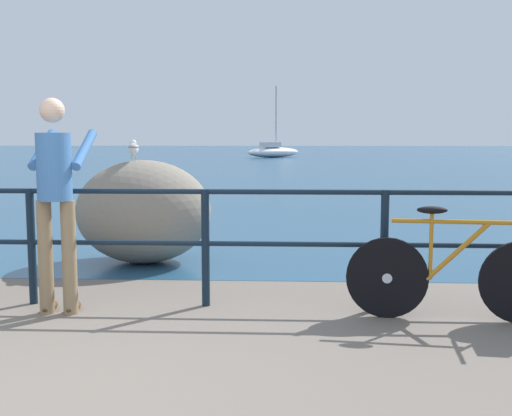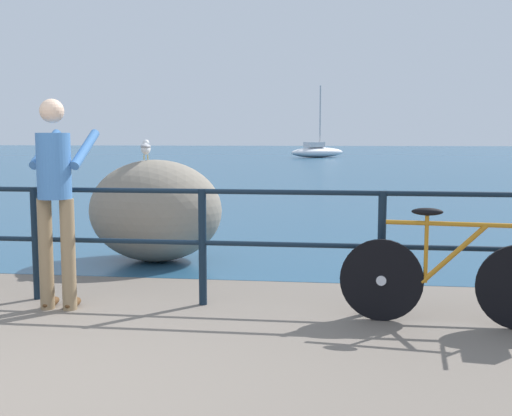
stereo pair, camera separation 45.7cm
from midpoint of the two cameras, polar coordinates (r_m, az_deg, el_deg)
The scene contains 8 objects.
ground_plane at distance 23.35m, azimuth 3.09°, elevation 2.78°, with size 120.00×120.00×0.10m, color #6B6056.
sea_surface at distance 51.32m, azimuth 5.37°, elevation 4.86°, with size 120.00×90.00×0.01m, color navy.
promenade_railing at distance 5.64m, azimuth -10.20°, elevation -2.05°, with size 7.74×0.07×1.02m.
bicycle at distance 5.21m, azimuth 21.25°, elevation -5.08°, with size 1.69×0.48×0.92m.
person_at_railing at distance 5.48m, azimuth -15.43°, elevation 1.27°, with size 0.44×0.64×1.78m.
breakwater_boulder_main at distance 7.46m, azimuth -7.35°, elevation -0.25°, with size 1.57×1.31×1.20m.
seagull at distance 7.37m, azimuth -8.22°, elevation 5.42°, with size 0.18×0.34×0.23m.
sailboat at distance 43.71m, azimuth 5.87°, elevation 5.12°, with size 4.20×3.84×4.90m.
Camera 2 is at (1.91, -3.22, 1.47)m, focal length 44.14 mm.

